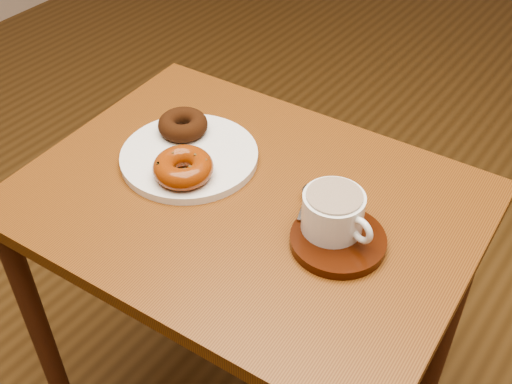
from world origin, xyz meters
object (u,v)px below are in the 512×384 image
Objects in this scene: saucer at (338,241)px; coffee_cup at (334,212)px; donut_plate at (189,156)px; cafe_table at (247,243)px.

saucer is 1.18× the size of coffee_cup.
coffee_cup is at bearing -2.46° from donut_plate.
cafe_table is at bearing 178.02° from saucer.
saucer is (0.19, -0.01, 0.12)m from cafe_table.
coffee_cup is (0.17, 0.01, 0.17)m from cafe_table.
cafe_table is 5.30× the size of saucer.
coffee_cup is at bearing 147.63° from saucer.
donut_plate is 0.32m from coffee_cup.
donut_plate is (-0.15, 0.02, 0.12)m from cafe_table.
cafe_table is 0.24m from coffee_cup.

